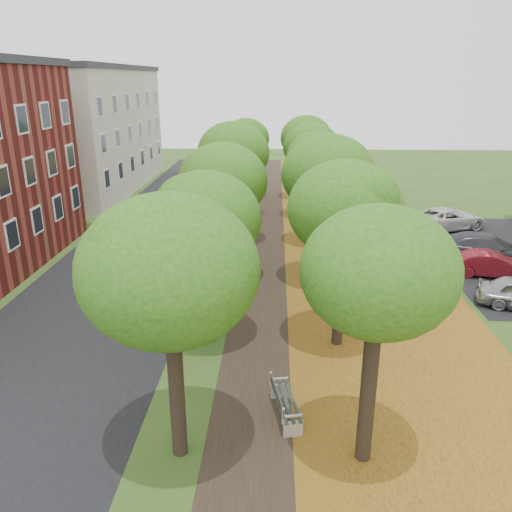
# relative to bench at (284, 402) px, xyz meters

# --- Properties ---
(ground) EXTENTS (120.00, 120.00, 0.00)m
(ground) POSITION_rel_bench_xyz_m (-0.56, -1.59, -0.49)
(ground) COLOR #2D4C19
(ground) RESTS_ON ground
(street_asphalt) EXTENTS (8.00, 70.00, 0.01)m
(street_asphalt) POSITION_rel_bench_xyz_m (-8.06, 13.41, -0.48)
(street_asphalt) COLOR black
(street_asphalt) RESTS_ON ground
(footpath) EXTENTS (3.20, 70.00, 0.01)m
(footpath) POSITION_rel_bench_xyz_m (-0.56, 13.41, -0.48)
(footpath) COLOR black
(footpath) RESTS_ON ground
(leaf_verge) EXTENTS (7.50, 70.00, 0.01)m
(leaf_verge) POSITION_rel_bench_xyz_m (4.44, 13.41, -0.48)
(leaf_verge) COLOR olive
(leaf_verge) RESTS_ON ground
(tree_row_west) EXTENTS (3.96, 33.96, 6.67)m
(tree_row_west) POSITION_rel_bench_xyz_m (-2.76, 13.41, 4.47)
(tree_row_west) COLOR black
(tree_row_west) RESTS_ON ground
(tree_row_east) EXTENTS (3.96, 33.96, 6.67)m
(tree_row_east) POSITION_rel_bench_xyz_m (2.04, 13.41, 4.47)
(tree_row_east) COLOR black
(tree_row_east) RESTS_ON ground
(building_cream) EXTENTS (10.30, 20.30, 10.40)m
(building_cream) POSITION_rel_bench_xyz_m (-17.56, 31.41, 4.72)
(building_cream) COLOR beige
(building_cream) RESTS_ON ground
(bench) EXTENTS (0.95, 2.05, 0.93)m
(bench) POSITION_rel_bench_xyz_m (0.00, 0.00, 0.00)
(bench) COLOR #2B362D
(bench) RESTS_ON ground
(car_red) EXTENTS (3.95, 1.93, 1.25)m
(car_red) POSITION_rel_bench_xyz_m (10.44, 11.46, 0.14)
(car_red) COLOR maroon
(car_red) RESTS_ON ground
(car_grey) EXTENTS (5.61, 3.24, 1.53)m
(car_grey) POSITION_rel_bench_xyz_m (11.00, 13.48, 0.28)
(car_grey) COLOR #323337
(car_grey) RESTS_ON ground
(car_white) EXTENTS (5.55, 4.04, 1.40)m
(car_white) POSITION_rel_bench_xyz_m (10.94, 19.75, 0.22)
(car_white) COLOR silver
(car_white) RESTS_ON ground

